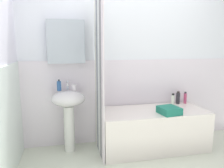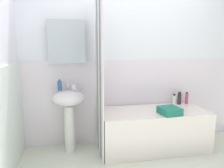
{
  "view_description": "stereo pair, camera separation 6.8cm",
  "coord_description": "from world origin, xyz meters",
  "px_view_note": "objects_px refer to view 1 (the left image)",
  "views": [
    {
      "loc": [
        -0.97,
        -1.83,
        1.4
      ],
      "look_at": [
        -0.38,
        0.83,
        0.93
      ],
      "focal_mm": 35.64,
      "sensor_mm": 36.0,
      "label": 1
    },
    {
      "loc": [
        -0.9,
        -1.84,
        1.4
      ],
      "look_at": [
        -0.38,
        0.83,
        0.93
      ],
      "focal_mm": 35.64,
      "sensor_mm": 36.0,
      "label": 2
    }
  ],
  "objects_px": {
    "soap_dispenser": "(59,86)",
    "bathtub": "(152,129)",
    "body_wash_bottle": "(173,99)",
    "sink": "(69,108)",
    "toothbrush_cup": "(74,87)",
    "conditioner_bottle": "(185,98)",
    "lotion_bottle": "(178,98)",
    "towel_folded": "(169,110)"
  },
  "relations": [
    {
      "from": "sink",
      "to": "body_wash_bottle",
      "type": "xyz_separation_m",
      "value": [
        1.54,
        0.09,
        0.01
      ]
    },
    {
      "from": "conditioner_bottle",
      "to": "body_wash_bottle",
      "type": "bearing_deg",
      "value": -179.05
    },
    {
      "from": "toothbrush_cup",
      "to": "body_wash_bottle",
      "type": "relative_size",
      "value": 0.5
    },
    {
      "from": "bathtub",
      "to": "lotion_bottle",
      "type": "xyz_separation_m",
      "value": [
        0.5,
        0.24,
        0.36
      ]
    },
    {
      "from": "toothbrush_cup",
      "to": "sink",
      "type": "bearing_deg",
      "value": -156.17
    },
    {
      "from": "sink",
      "to": "lotion_bottle",
      "type": "bearing_deg",
      "value": 3.59
    },
    {
      "from": "sink",
      "to": "bathtub",
      "type": "height_order",
      "value": "sink"
    },
    {
      "from": "towel_folded",
      "to": "soap_dispenser",
      "type": "bearing_deg",
      "value": 164.05
    },
    {
      "from": "conditioner_bottle",
      "to": "lotion_bottle",
      "type": "relative_size",
      "value": 0.94
    },
    {
      "from": "lotion_bottle",
      "to": "conditioner_bottle",
      "type": "bearing_deg",
      "value": -1.91
    },
    {
      "from": "soap_dispenser",
      "to": "conditioner_bottle",
      "type": "relative_size",
      "value": 0.84
    },
    {
      "from": "toothbrush_cup",
      "to": "towel_folded",
      "type": "xyz_separation_m",
      "value": [
        1.18,
        -0.37,
        -0.28
      ]
    },
    {
      "from": "toothbrush_cup",
      "to": "lotion_bottle",
      "type": "relative_size",
      "value": 0.43
    },
    {
      "from": "sink",
      "to": "towel_folded",
      "type": "relative_size",
      "value": 3.3
    },
    {
      "from": "bathtub",
      "to": "towel_folded",
      "type": "bearing_deg",
      "value": -54.3
    },
    {
      "from": "lotion_bottle",
      "to": "body_wash_bottle",
      "type": "height_order",
      "value": "lotion_bottle"
    },
    {
      "from": "towel_folded",
      "to": "sink",
      "type": "bearing_deg",
      "value": 165.15
    },
    {
      "from": "sink",
      "to": "lotion_bottle",
      "type": "height_order",
      "value": "sink"
    },
    {
      "from": "sink",
      "to": "soap_dispenser",
      "type": "height_order",
      "value": "soap_dispenser"
    },
    {
      "from": "towel_folded",
      "to": "body_wash_bottle",
      "type": "bearing_deg",
      "value": 57.29
    },
    {
      "from": "soap_dispenser",
      "to": "bathtub",
      "type": "bearing_deg",
      "value": -9.09
    },
    {
      "from": "sink",
      "to": "conditioner_bottle",
      "type": "bearing_deg",
      "value": 3.22
    },
    {
      "from": "bathtub",
      "to": "towel_folded",
      "type": "relative_size",
      "value": 5.78
    },
    {
      "from": "body_wash_bottle",
      "to": "soap_dispenser",
      "type": "bearing_deg",
      "value": -178.71
    },
    {
      "from": "conditioner_bottle",
      "to": "bathtub",
      "type": "bearing_deg",
      "value": -159.05
    },
    {
      "from": "toothbrush_cup",
      "to": "bathtub",
      "type": "xyz_separation_m",
      "value": [
        1.04,
        -0.17,
        -0.59
      ]
    },
    {
      "from": "sink",
      "to": "conditioner_bottle",
      "type": "xyz_separation_m",
      "value": [
        1.74,
        0.1,
        0.02
      ]
    },
    {
      "from": "sink",
      "to": "soap_dispenser",
      "type": "xyz_separation_m",
      "value": [
        -0.11,
        0.06,
        0.28
      ]
    },
    {
      "from": "toothbrush_cup",
      "to": "towel_folded",
      "type": "bearing_deg",
      "value": -17.35
    },
    {
      "from": "sink",
      "to": "toothbrush_cup",
      "type": "bearing_deg",
      "value": 23.83
    },
    {
      "from": "soap_dispenser",
      "to": "lotion_bottle",
      "type": "xyz_separation_m",
      "value": [
        1.73,
        0.04,
        -0.26
      ]
    },
    {
      "from": "toothbrush_cup",
      "to": "bathtub",
      "type": "height_order",
      "value": "toothbrush_cup"
    },
    {
      "from": "toothbrush_cup",
      "to": "towel_folded",
      "type": "relative_size",
      "value": 0.32
    },
    {
      "from": "soap_dispenser",
      "to": "toothbrush_cup",
      "type": "xyz_separation_m",
      "value": [
        0.19,
        -0.02,
        -0.03
      ]
    },
    {
      "from": "toothbrush_cup",
      "to": "soap_dispenser",
      "type": "bearing_deg",
      "value": 173.15
    },
    {
      "from": "conditioner_bottle",
      "to": "body_wash_bottle",
      "type": "xyz_separation_m",
      "value": [
        -0.2,
        -0.0,
        -0.01
      ]
    },
    {
      "from": "bathtub",
      "to": "lotion_bottle",
      "type": "distance_m",
      "value": 0.66
    },
    {
      "from": "soap_dispenser",
      "to": "lotion_bottle",
      "type": "height_order",
      "value": "soap_dispenser"
    },
    {
      "from": "lotion_bottle",
      "to": "towel_folded",
      "type": "xyz_separation_m",
      "value": [
        -0.36,
        -0.44,
        -0.04
      ]
    },
    {
      "from": "body_wash_bottle",
      "to": "towel_folded",
      "type": "bearing_deg",
      "value": -122.71
    },
    {
      "from": "sink",
      "to": "soap_dispenser",
      "type": "relative_size",
      "value": 5.47
    },
    {
      "from": "sink",
      "to": "toothbrush_cup",
      "type": "height_order",
      "value": "toothbrush_cup"
    }
  ]
}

